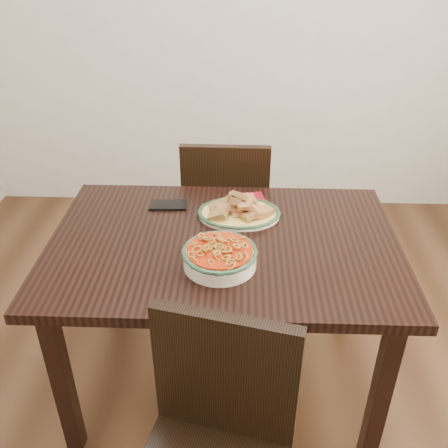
{
  "coord_description": "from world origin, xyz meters",
  "views": [
    {
      "loc": [
        0.01,
        -1.47,
        1.77
      ],
      "look_at": [
        -0.05,
        0.09,
        0.81
      ],
      "focal_mm": 40.0,
      "sensor_mm": 36.0,
      "label": 1
    }
  ],
  "objects_px": {
    "noodle_bowl": "(220,255)",
    "chair_far": "(226,209)",
    "dining_table": "(224,260)",
    "smartphone": "(168,205)",
    "fish_plate": "(239,206)",
    "chair_near": "(215,446)"
  },
  "relations": [
    {
      "from": "dining_table",
      "to": "fish_plate",
      "type": "relative_size",
      "value": 4.0
    },
    {
      "from": "noodle_bowl",
      "to": "smartphone",
      "type": "distance_m",
      "value": 0.47
    },
    {
      "from": "chair_near",
      "to": "noodle_bowl",
      "type": "distance_m",
      "value": 0.6
    },
    {
      "from": "noodle_bowl",
      "to": "chair_near",
      "type": "bearing_deg",
      "value": -89.05
    },
    {
      "from": "dining_table",
      "to": "smartphone",
      "type": "bearing_deg",
      "value": 133.84
    },
    {
      "from": "chair_far",
      "to": "noodle_bowl",
      "type": "height_order",
      "value": "chair_far"
    },
    {
      "from": "chair_near",
      "to": "smartphone",
      "type": "distance_m",
      "value": 0.99
    },
    {
      "from": "dining_table",
      "to": "fish_plate",
      "type": "bearing_deg",
      "value": 73.48
    },
    {
      "from": "chair_near",
      "to": "fish_plate",
      "type": "height_order",
      "value": "chair_near"
    },
    {
      "from": "dining_table",
      "to": "smartphone",
      "type": "height_order",
      "value": "smartphone"
    },
    {
      "from": "chair_far",
      "to": "noodle_bowl",
      "type": "distance_m",
      "value": 0.88
    },
    {
      "from": "dining_table",
      "to": "smartphone",
      "type": "xyz_separation_m",
      "value": [
        -0.24,
        0.25,
        0.09
      ]
    },
    {
      "from": "chair_near",
      "to": "fish_plate",
      "type": "distance_m",
      "value": 0.91
    },
    {
      "from": "chair_near",
      "to": "dining_table",
      "type": "bearing_deg",
      "value": 103.32
    },
    {
      "from": "fish_plate",
      "to": "noodle_bowl",
      "type": "distance_m",
      "value": 0.34
    },
    {
      "from": "noodle_bowl",
      "to": "chair_far",
      "type": "bearing_deg",
      "value": 90.4
    },
    {
      "from": "chair_far",
      "to": "smartphone",
      "type": "height_order",
      "value": "chair_far"
    },
    {
      "from": "smartphone",
      "to": "chair_near",
      "type": "bearing_deg",
      "value": -77.79
    },
    {
      "from": "dining_table",
      "to": "chair_far",
      "type": "relative_size",
      "value": 1.46
    },
    {
      "from": "noodle_bowl",
      "to": "fish_plate",
      "type": "bearing_deg",
      "value": 79.59
    },
    {
      "from": "dining_table",
      "to": "chair_far",
      "type": "bearing_deg",
      "value": 91.15
    },
    {
      "from": "dining_table",
      "to": "fish_plate",
      "type": "xyz_separation_m",
      "value": [
        0.05,
        0.18,
        0.13
      ]
    }
  ]
}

